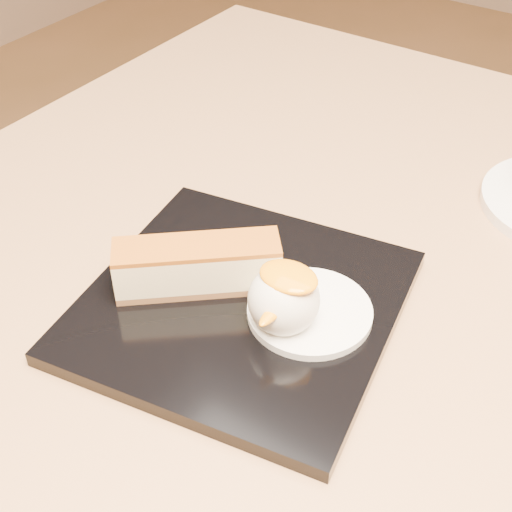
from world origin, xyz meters
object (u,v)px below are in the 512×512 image
Objects in this scene: dessert_plate at (241,305)px; table at (338,384)px; cheesecake at (198,266)px; ice_cream_scoop at (284,300)px.

table is at bearing 67.78° from dessert_plate.
cheesecake is 2.26× the size of ice_cream_scoop.
dessert_plate is at bearing -112.22° from table.
cheesecake is at bearing -125.94° from table.
cheesecake is (-0.04, -0.01, 0.03)m from dessert_plate.
ice_cream_scoop reaches higher than cheesecake.
dessert_plate is 0.04m from cheesecake.
ice_cream_scoop is (0.08, 0.00, 0.01)m from cheesecake.
ice_cream_scoop reaches higher than table.
table is 15.95× the size of ice_cream_scoop.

